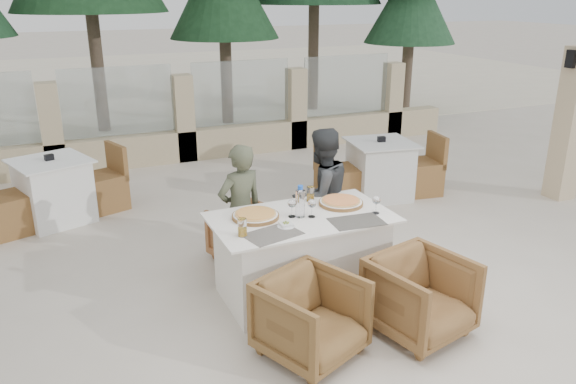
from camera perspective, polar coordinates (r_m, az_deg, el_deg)
name	(u,v)px	position (r m, az deg, el deg)	size (l,w,h in m)	color
ground	(314,293)	(5.29, 2.61, -10.23)	(80.00, 80.00, 0.00)	beige
sand_patch	(113,82)	(18.40, -17.33, 10.59)	(30.00, 16.00, 0.01)	beige
perimeter_wall_far	(184,112)	(9.32, -10.56, 7.98)	(10.00, 0.34, 1.60)	#C3B189
lantern_pillar	(570,125)	(8.24, 26.72, 6.12)	(0.34, 0.34, 2.00)	#CDB690
pine_far_right	(411,11)	(13.02, 12.38, 17.55)	(1.98, 1.98, 4.50)	#234E2D
dining_table	(301,256)	(5.10, 1.36, -6.50)	(1.60, 0.90, 0.77)	white
placemat_near_left	(273,234)	(4.59, -1.58, -4.30)	(0.45, 0.30, 0.00)	#635D55
placemat_near_right	(357,221)	(4.87, 7.00, -2.99)	(0.45, 0.30, 0.00)	#504C45
pizza_left	(255,215)	(4.91, -3.32, -2.35)	(0.41, 0.41, 0.05)	#CA641B
pizza_right	(341,202)	(5.23, 5.39, -1.00)	(0.41, 0.41, 0.05)	#EA5020
water_bottle	(300,201)	(4.89, 1.25, -0.94)	(0.08, 0.08, 0.29)	#BDE3F8
wine_glass_centre	(292,207)	(4.90, 0.40, -1.53)	(0.08, 0.08, 0.18)	silver
wine_glass_near	(312,207)	(4.90, 2.43, -1.55)	(0.08, 0.08, 0.18)	white
wine_glass_corner	(376,204)	(5.04, 8.95, -1.18)	(0.08, 0.08, 0.18)	white
beer_glass_left	(242,227)	(4.55, -4.67, -3.60)	(0.07, 0.07, 0.15)	gold
beer_glass_right	(310,194)	(5.28, 2.29, -0.20)	(0.07, 0.07, 0.14)	#C4891B
olive_dish	(286,224)	(4.72, -0.20, -3.31)	(0.11, 0.11, 0.04)	white
armchair_far_left	(245,234)	(5.81, -4.35, -4.29)	(0.60, 0.62, 0.56)	#975F36
armchair_far_right	(315,232)	(5.79, 2.74, -4.12)	(0.65, 0.66, 0.60)	olive
armchair_near_left	(311,318)	(4.33, 2.38, -12.66)	(0.68, 0.70, 0.64)	brown
armchair_near_right	(421,296)	(4.70, 13.31, -10.29)	(0.70, 0.72, 0.66)	brown
diner_left	(241,211)	(5.39, -4.84, -1.93)	(0.48, 0.31, 1.32)	#4B503A
diner_right	(321,196)	(5.66, 3.38, -0.40)	(0.68, 0.53, 1.39)	#353739
bg_table_a	(54,191)	(7.28, -22.67, 0.09)	(1.64, 0.82, 0.77)	white
bg_table_b	(380,170)	(7.63, 9.30, 2.26)	(1.64, 0.82, 0.77)	silver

